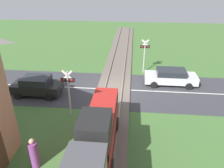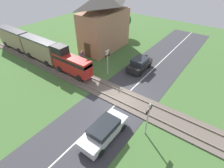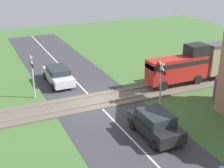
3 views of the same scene
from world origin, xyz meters
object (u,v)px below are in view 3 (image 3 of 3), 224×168
object	(u,v)px
car_near_crossing	(58,75)
crossing_signal_west_approach	(32,72)
pedestrian_by_station	(217,88)
car_far_side	(155,124)
crossing_signal_east_approach	(161,79)

from	to	relation	value
car_near_crossing	crossing_signal_west_approach	world-z (taller)	crossing_signal_west_approach
crossing_signal_west_approach	pedestrian_by_station	distance (m)	13.84
car_near_crossing	car_far_side	world-z (taller)	car_far_side
crossing_signal_west_approach	pedestrian_by_station	world-z (taller)	crossing_signal_west_approach
pedestrian_by_station	car_near_crossing	bearing A→B (deg)	-128.47
crossing_signal_west_approach	crossing_signal_east_approach	distance (m)	9.41
car_far_side	car_near_crossing	bearing A→B (deg)	-165.09
crossing_signal_east_approach	pedestrian_by_station	size ratio (longest dim) A/B	1.89
crossing_signal_west_approach	crossing_signal_east_approach	size ratio (longest dim) A/B	1.00
crossing_signal_west_approach	crossing_signal_east_approach	bearing A→B (deg)	56.42
car_near_crossing	crossing_signal_east_approach	size ratio (longest dim) A/B	1.34
car_far_side	crossing_signal_east_approach	distance (m)	4.39
crossing_signal_east_approach	pedestrian_by_station	distance (m)	4.89
pedestrian_by_station	car_far_side	bearing A→B (deg)	-68.37
car_near_crossing	car_far_side	bearing A→B (deg)	14.91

